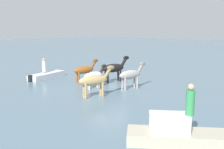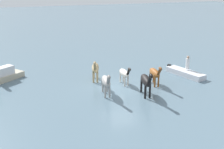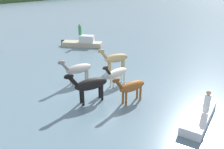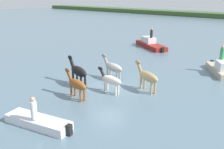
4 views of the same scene
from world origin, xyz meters
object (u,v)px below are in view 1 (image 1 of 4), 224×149
horse_gray_outer (114,68)px  person_spotter_bow (190,101)px  horse_pinto_flank (94,76)px  horse_rear_stallion (95,80)px  person_watcher_seated (44,65)px  horse_lead (131,75)px  horse_dark_mare (85,70)px  boat_tender_starboard (47,76)px  boat_launch_far (180,136)px

horse_gray_outer → person_spotter_bow: 12.26m
horse_pinto_flank → horse_rear_stallion: bearing=-130.4°
horse_rear_stallion → person_spotter_bow: bearing=-88.3°
horse_gray_outer → person_watcher_seated: 6.39m
horse_lead → person_spotter_bow: (6.02, 7.30, 0.68)m
horse_rear_stallion → person_spotter_bow: size_ratio=2.09×
horse_rear_stallion → person_spotter_bow: person_spotter_bow is taller
horse_lead → person_watcher_seated: size_ratio=2.06×
horse_gray_outer → horse_dark_mare: bearing=149.6°
horse_gray_outer → person_watcher_seated: size_ratio=2.22×
horse_dark_mare → person_watcher_seated: size_ratio=1.97×
horse_gray_outer → person_spotter_bow: (7.19, 9.92, 0.59)m
horse_gray_outer → boat_tender_starboard: 6.21m
person_watcher_seated → horse_rear_stallion: bearing=77.9°
horse_pinto_flank → person_spotter_bow: person_spotter_bow is taller
horse_gray_outer → horse_rear_stallion: horse_gray_outer is taller
person_spotter_bow → person_watcher_seated: size_ratio=1.00×
horse_gray_outer → horse_rear_stallion: bearing=-137.7°
horse_dark_mare → person_watcher_seated: horse_dark_mare is taller
horse_pinto_flank → boat_tender_starboard: 5.97m
horse_gray_outer → horse_pinto_flank: horse_gray_outer is taller
horse_rear_stallion → horse_lead: horse_rear_stallion is taller
person_spotter_bow → horse_dark_mare: bearing=-115.4°
boat_launch_far → boat_tender_starboard: bearing=-51.9°
person_spotter_bow → person_watcher_seated: person_spotter_bow is taller
horse_dark_mare → horse_lead: (-0.50, 4.35, 0.05)m
horse_pinto_flank → boat_launch_far: bearing=-112.7°
horse_rear_stallion → boat_tender_starboard: bearing=97.9°
horse_gray_outer → horse_pinto_flank: size_ratio=1.22×
horse_rear_stallion → person_watcher_seated: size_ratio=2.09×
boat_tender_starboard → person_spotter_bow: (4.44, 15.41, 1.57)m
horse_lead → boat_tender_starboard: bearing=112.8°
boat_launch_far → person_watcher_seated: person_watcher_seated is taller
person_watcher_seated → horse_dark_mare: bearing=105.9°
boat_tender_starboard → horse_dark_mare: bearing=-86.3°
horse_pinto_flank → boat_launch_far: (4.55, 9.19, -0.62)m
person_watcher_seated → boat_launch_far: bearing=73.7°
horse_gray_outer → boat_tender_starboard: (2.74, -5.49, -0.97)m
boat_launch_far → horse_dark_mare: bearing=-61.5°
horse_gray_outer → person_spotter_bow: person_spotter_bow is taller
person_spotter_bow → boat_launch_far: bearing=-70.9°
horse_gray_outer → horse_rear_stallion: (4.52, 2.27, -0.05)m
horse_gray_outer → horse_lead: (1.17, 2.62, -0.09)m
horse_rear_stallion → horse_lead: size_ratio=1.01×
horse_dark_mare → horse_pinto_flank: 2.41m
horse_gray_outer → horse_lead: horse_gray_outer is taller
horse_pinto_flank → horse_dark_mare: bearing=67.0°
horse_gray_outer → boat_launch_far: bearing=-111.5°
horse_pinto_flank → boat_launch_far: size_ratio=0.53×
horse_lead → boat_launch_far: (6.12, 6.99, -0.74)m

